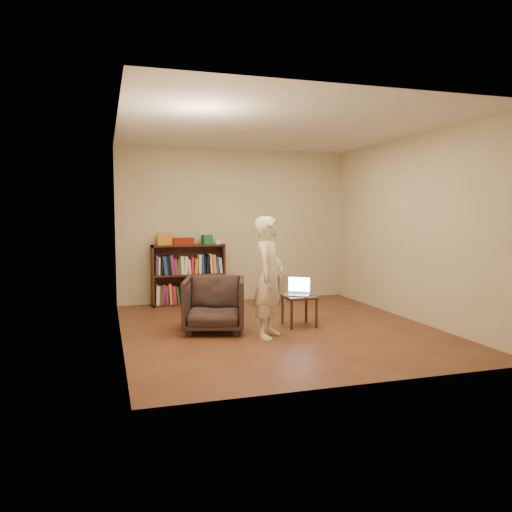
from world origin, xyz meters
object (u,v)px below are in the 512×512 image
object	(u,v)px
bookshelf	(188,278)
person	(269,277)
armchair	(214,304)
side_table	(299,301)
laptop	(298,291)
stool	(274,278)

from	to	relation	value
bookshelf	person	distance (m)	2.58
bookshelf	armchair	size ratio (longest dim) A/B	1.55
side_table	bookshelf	bearing A→B (deg)	119.91
bookshelf	laptop	size ratio (longest dim) A/B	2.93
bookshelf	stool	size ratio (longest dim) A/B	2.35
laptop	side_table	bearing A→B (deg)	-56.10
bookshelf	stool	bearing A→B (deg)	-11.22
laptop	person	world-z (taller)	person
side_table	person	distance (m)	0.84
stool	side_table	xyz separation A→B (m)	(-0.24, -1.75, -0.07)
bookshelf	person	xyz separation A→B (m)	(0.59, -2.49, 0.30)
stool	person	bearing A→B (deg)	-110.36
person	bookshelf	bearing A→B (deg)	48.47
bookshelf	side_table	distance (m)	2.35
bookshelf	laptop	distance (m)	2.30
armchair	bookshelf	bearing A→B (deg)	106.15
person	laptop	bearing A→B (deg)	-13.55
armchair	side_table	distance (m)	1.16
bookshelf	laptop	bearing A→B (deg)	-59.46
bookshelf	armchair	bearing A→B (deg)	-89.76
armchair	laptop	bearing A→B (deg)	17.22
armchair	person	distance (m)	0.85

